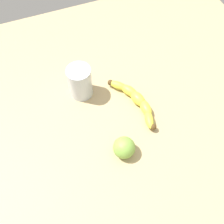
% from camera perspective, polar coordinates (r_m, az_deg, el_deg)
% --- Properties ---
extents(wooden_tabletop, '(1.20, 1.20, 0.03)m').
position_cam_1_polar(wooden_tabletop, '(0.87, 6.15, 1.26)').
color(wooden_tabletop, tan).
rests_on(wooden_tabletop, ground).
extents(banana, '(0.24, 0.10, 0.04)m').
position_cam_1_polar(banana, '(0.85, 5.64, 2.83)').
color(banana, yellow).
rests_on(banana, wooden_tabletop).
extents(smoothie_glass, '(0.08, 0.08, 0.12)m').
position_cam_1_polar(smoothie_glass, '(0.85, -7.38, 6.81)').
color(smoothie_glass, silver).
rests_on(smoothie_glass, wooden_tabletop).
extents(green_apple_fruit, '(0.07, 0.07, 0.07)m').
position_cam_1_polar(green_apple_fruit, '(0.74, 2.83, -8.24)').
color(green_apple_fruit, '#84B747').
rests_on(green_apple_fruit, wooden_tabletop).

